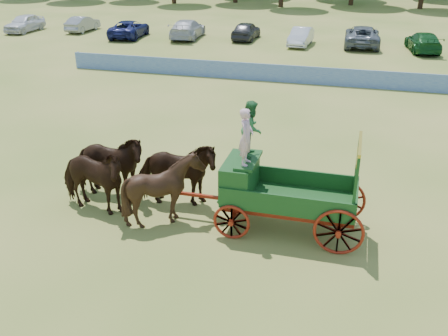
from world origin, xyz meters
TOP-DOWN VIEW (x-y plane):
  - ground at (0.00, 0.00)m, footprint 160.00×160.00m
  - horse_lead_left at (-3.31, 0.80)m, footprint 2.80×1.58m
  - horse_lead_right at (-3.31, 1.90)m, footprint 2.75×1.44m
  - horse_wheel_left at (-0.91, 0.80)m, footprint 2.28×2.09m
  - horse_wheel_right at (-0.91, 1.90)m, footprint 2.81×1.62m
  - farm_dray at (2.03, 1.38)m, footprint 5.99×2.00m
  - sponsor_banner at (-1.00, 18.00)m, footprint 26.00×0.08m
  - parked_cars at (2.59, 30.07)m, footprint 57.44×7.57m

SIDE VIEW (x-z plane):
  - ground at x=0.00m, z-range 0.00..0.00m
  - sponsor_banner at x=-1.00m, z-range 0.00..1.05m
  - parked_cars at x=2.59m, z-range -0.05..1.56m
  - horse_lead_left at x=-3.31m, z-range 0.00..2.24m
  - horse_lead_right at x=-3.31m, z-range 0.00..2.24m
  - horse_wheel_right at x=-0.91m, z-range 0.00..2.24m
  - horse_wheel_left at x=-0.91m, z-range 0.00..2.24m
  - farm_dray at x=2.03m, z-range -0.20..3.59m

